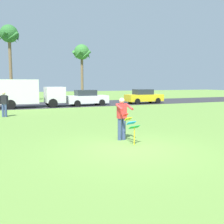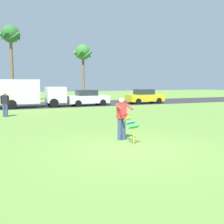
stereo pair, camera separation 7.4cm
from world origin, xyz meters
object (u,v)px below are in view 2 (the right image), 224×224
(parked_truck_white_box, at_px, (25,93))
(palm_tree_centre_far, at_px, (83,54))
(parked_car_yellow, at_px, (145,97))
(person_kite_flyer, at_px, (122,117))
(parked_car_white, at_px, (88,98))
(person_walker_near, at_px, (5,103))
(kite_held, at_px, (131,124))
(palm_tree_right_near, at_px, (11,37))

(parked_truck_white_box, bearing_deg, palm_tree_centre_far, 48.89)
(parked_car_yellow, bearing_deg, person_kite_flyer, -123.02)
(parked_car_white, relative_size, person_walker_near, 2.45)
(kite_held, xyz_separation_m, palm_tree_right_near, (-3.18, 25.40, 6.95))
(parked_truck_white_box, distance_m, parked_car_yellow, 12.87)
(palm_tree_centre_far, bearing_deg, person_kite_flyer, -103.46)
(person_kite_flyer, height_order, palm_tree_centre_far, palm_tree_centre_far)
(parked_car_white, distance_m, person_walker_near, 10.08)
(palm_tree_centre_far, bearing_deg, parked_car_yellow, -67.35)
(parked_car_white, xyz_separation_m, palm_tree_right_near, (-6.81, 8.69, 6.95))
(parked_car_white, xyz_separation_m, palm_tree_centre_far, (2.56, 9.96, 5.49))
(person_kite_flyer, distance_m, palm_tree_centre_far, 27.15)
(person_kite_flyer, height_order, parked_truck_white_box, parked_truck_white_box)
(person_kite_flyer, relative_size, palm_tree_right_near, 0.19)
(parked_truck_white_box, relative_size, palm_tree_right_near, 0.73)
(palm_tree_right_near, distance_m, person_walker_near, 16.43)
(parked_truck_white_box, bearing_deg, kite_held, -81.45)
(person_kite_flyer, height_order, parked_car_yellow, person_kite_flyer)
(parked_car_yellow, bearing_deg, person_walker_near, -156.91)
(parked_car_white, relative_size, palm_tree_centre_far, 0.56)
(kite_held, height_order, palm_tree_centre_far, palm_tree_centre_far)
(parked_truck_white_box, distance_m, parked_car_white, 6.17)
(parked_car_yellow, distance_m, palm_tree_right_near, 17.51)
(parked_car_white, bearing_deg, parked_truck_white_box, 179.99)
(person_kite_flyer, bearing_deg, palm_tree_right_near, 97.34)
(person_kite_flyer, bearing_deg, parked_car_white, 77.13)
(palm_tree_centre_far, bearing_deg, parked_car_white, -104.39)
(parked_truck_white_box, bearing_deg, parked_car_white, -0.01)
(parked_car_yellow, bearing_deg, palm_tree_right_near, 147.29)
(person_kite_flyer, distance_m, parked_car_yellow, 19.00)
(kite_held, xyz_separation_m, person_walker_near, (-4.29, 10.48, 0.15))
(parked_truck_white_box, xyz_separation_m, palm_tree_right_near, (-0.67, 8.69, 6.32))
(parked_truck_white_box, relative_size, person_walker_near, 3.88)
(kite_held, bearing_deg, parked_truck_white_box, 98.55)
(parked_car_white, bearing_deg, person_kite_flyer, -102.87)
(person_kite_flyer, xyz_separation_m, person_walker_near, (-4.27, 9.69, -0.02))
(parked_truck_white_box, height_order, palm_tree_right_near, palm_tree_right_near)
(person_kite_flyer, xyz_separation_m, parked_car_white, (3.64, 15.93, -0.18))
(parked_car_white, height_order, parked_car_yellow, same)
(parked_truck_white_box, height_order, parked_car_white, parked_truck_white_box)
(person_kite_flyer, height_order, parked_car_white, person_kite_flyer)
(parked_truck_white_box, xyz_separation_m, parked_car_yellow, (12.85, 0.00, -0.64))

